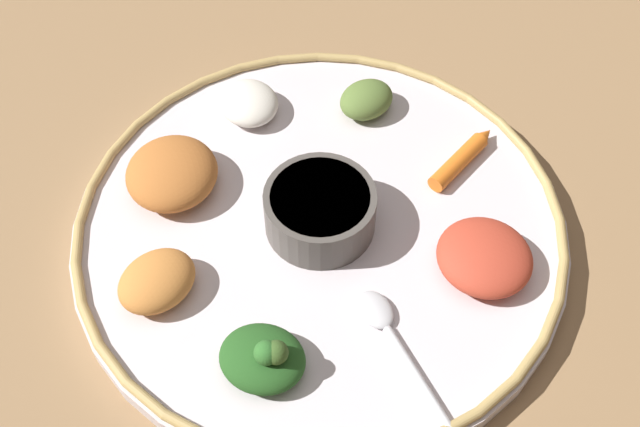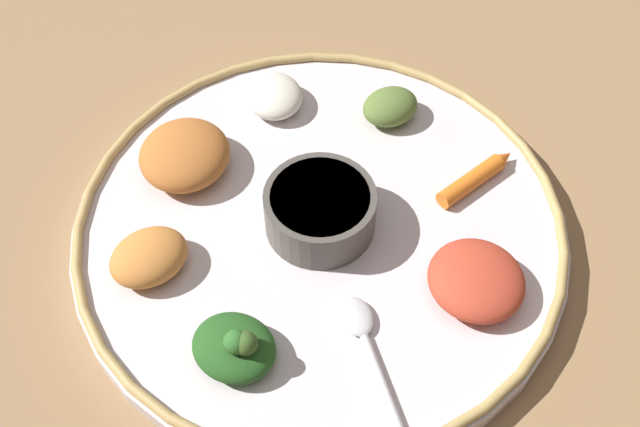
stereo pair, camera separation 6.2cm
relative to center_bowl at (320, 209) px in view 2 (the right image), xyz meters
The scene contains 12 objects.
ground_plane 0.04m from the center_bowl, ahead, with size 2.40×2.40×0.00m, color olive.
platter 0.03m from the center_bowl, ahead, with size 0.40×0.40×0.02m, color silver.
platter_rim 0.02m from the center_bowl, ahead, with size 0.39×0.39×0.01m, color tan.
center_bowl is the anchor object (origin of this frame).
spoon 0.13m from the center_bowl, 161.52° to the left, with size 0.15×0.06×0.01m.
greens_pile 0.13m from the center_bowl, 116.93° to the left, with size 0.08×0.08×0.04m.
carrot_near_spoon 0.14m from the center_bowl, 107.49° to the right, with size 0.02×0.08×0.01m.
mound_chickpea 0.13m from the center_bowl, 26.52° to the left, with size 0.07×0.08×0.03m, color #B2662D.
mound_rice_white 0.14m from the center_bowl, 18.48° to the right, with size 0.06×0.05×0.02m, color silver.
mound_berbere_red 0.13m from the center_bowl, 153.48° to the right, with size 0.07×0.07×0.03m, color #B73D28.
mound_collards 0.13m from the center_bowl, 63.48° to the right, with size 0.05×0.04×0.03m, color #567033.
mound_squash 0.14m from the center_bowl, 71.52° to the left, with size 0.06×0.05×0.03m, color #C67A38.
Camera 2 is at (-0.30, 0.22, 0.54)m, focal length 44.37 mm.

